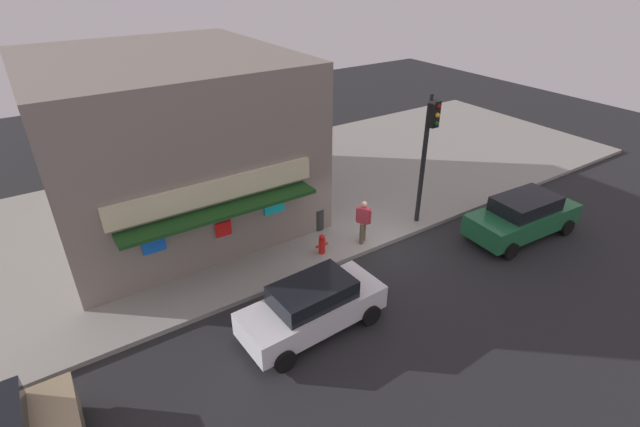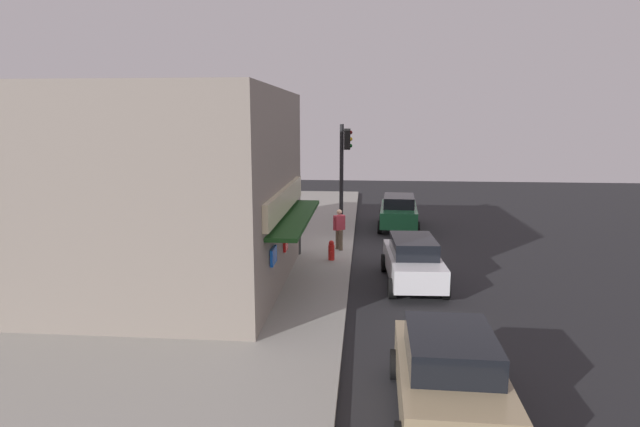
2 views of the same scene
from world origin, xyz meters
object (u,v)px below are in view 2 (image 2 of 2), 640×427
(trash_can, at_px, (295,243))
(parked_car_white, at_px, (413,260))
(traffic_light, at_px, (344,165))
(pedestrian, at_px, (339,227))
(parked_car_tan, at_px, (449,374))
(parked_car_green, at_px, (399,211))
(fire_hydrant, at_px, (331,251))

(trash_can, distance_m, parked_car_white, 5.40)
(traffic_light, distance_m, pedestrian, 3.67)
(parked_car_tan, bearing_deg, parked_car_green, -0.40)
(parked_car_white, bearing_deg, fire_hydrant, 52.11)
(traffic_light, relative_size, pedestrian, 3.02)
(fire_hydrant, distance_m, parked_car_white, 3.69)
(fire_hydrant, bearing_deg, parked_car_tan, -164.47)
(trash_can, bearing_deg, parked_car_green, -35.36)
(fire_hydrant, height_order, trash_can, trash_can)
(traffic_light, xyz_separation_m, parked_car_tan, (-14.82, -2.60, -2.60))
(trash_can, relative_size, parked_car_tan, 0.22)
(pedestrian, relative_size, parked_car_white, 0.39)
(fire_hydrant, relative_size, parked_car_white, 0.18)
(fire_hydrant, relative_size, trash_can, 0.90)
(trash_can, bearing_deg, parked_car_white, -124.77)
(traffic_light, distance_m, parked_car_white, 7.70)
(parked_car_tan, height_order, parked_car_white, parked_car_tan)
(traffic_light, height_order, parked_car_tan, traffic_light)
(parked_car_green, bearing_deg, traffic_light, 134.89)
(fire_hydrant, xyz_separation_m, parked_car_tan, (-10.34, -2.87, 0.32))
(trash_can, height_order, parked_car_white, parked_car_white)
(traffic_light, relative_size, parked_car_white, 1.19)
(pedestrian, height_order, parked_car_white, pedestrian)
(fire_hydrant, distance_m, parked_car_green, 7.80)
(traffic_light, height_order, fire_hydrant, traffic_light)
(pedestrian, relative_size, parked_car_tan, 0.43)
(parked_car_white, xyz_separation_m, parked_car_green, (9.46, -0.09, 0.03))
(traffic_light, bearing_deg, fire_hydrant, 176.57)
(parked_car_green, bearing_deg, parked_car_tan, 179.60)
(fire_hydrant, distance_m, trash_can, 1.74)
(pedestrian, distance_m, parked_car_green, 6.19)
(trash_can, distance_m, parked_car_tan, 12.00)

